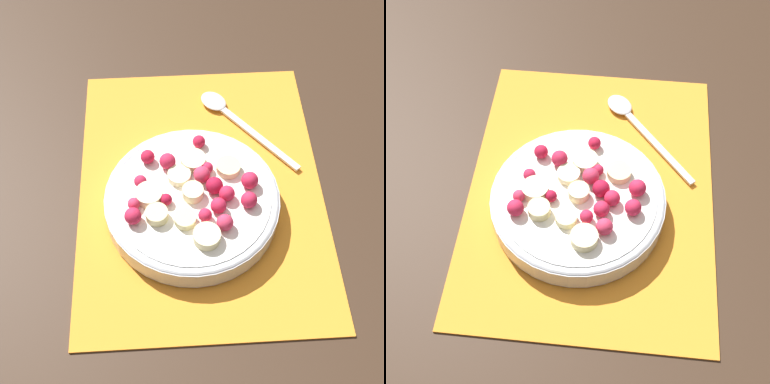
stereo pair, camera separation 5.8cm
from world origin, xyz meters
The scene contains 4 objects.
ground_plane centered at (0.00, 0.00, 0.00)m, with size 3.00×3.00×0.00m, color #382619.
placemat centered at (0.00, 0.00, 0.00)m, with size 0.42×0.32×0.01m.
fruit_bowl centered at (0.04, -0.01, 0.03)m, with size 0.22×0.22×0.05m.
spoon centered at (-0.12, 0.05, 0.01)m, with size 0.16×0.13×0.01m.
Camera 2 is at (0.40, 0.02, 0.58)m, focal length 50.00 mm.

